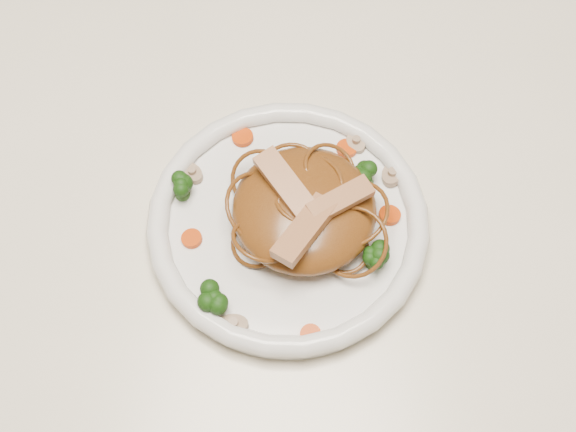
# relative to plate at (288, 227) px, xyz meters

# --- Properties ---
(ground) EXTENTS (4.00, 4.00, 0.00)m
(ground) POSITION_rel_plate_xyz_m (-0.03, -0.01, -0.76)
(ground) COLOR brown
(ground) RESTS_ON ground
(table) EXTENTS (1.20, 0.80, 0.75)m
(table) POSITION_rel_plate_xyz_m (-0.03, -0.01, -0.11)
(table) COLOR #F4E6CF
(table) RESTS_ON ground
(plate) EXTENTS (0.32, 0.32, 0.02)m
(plate) POSITION_rel_plate_xyz_m (0.00, 0.00, 0.00)
(plate) COLOR white
(plate) RESTS_ON table
(noodle_mound) EXTENTS (0.16, 0.16, 0.04)m
(noodle_mound) POSITION_rel_plate_xyz_m (0.01, 0.01, 0.03)
(noodle_mound) COLOR brown
(noodle_mound) RESTS_ON plate
(chicken_a) EXTENTS (0.06, 0.05, 0.01)m
(chicken_a) POSITION_rel_plate_xyz_m (0.04, 0.01, 0.05)
(chicken_a) COLOR tan
(chicken_a) RESTS_ON noodle_mound
(chicken_b) EXTENTS (0.06, 0.06, 0.01)m
(chicken_b) POSITION_rel_plate_xyz_m (-0.01, 0.02, 0.06)
(chicken_b) COLOR tan
(chicken_b) RESTS_ON noodle_mound
(chicken_c) EXTENTS (0.05, 0.07, 0.01)m
(chicken_c) POSITION_rel_plate_xyz_m (0.02, -0.03, 0.06)
(chicken_c) COLOR tan
(chicken_c) RESTS_ON noodle_mound
(broccoli_0) EXTENTS (0.03, 0.03, 0.03)m
(broccoli_0) POSITION_rel_plate_xyz_m (0.07, 0.05, 0.02)
(broccoli_0) COLOR #17410D
(broccoli_0) RESTS_ON plate
(broccoli_1) EXTENTS (0.03, 0.03, 0.03)m
(broccoli_1) POSITION_rel_plate_xyz_m (-0.10, 0.01, 0.02)
(broccoli_1) COLOR #17410D
(broccoli_1) RESTS_ON plate
(broccoli_2) EXTENTS (0.03, 0.03, 0.03)m
(broccoli_2) POSITION_rel_plate_xyz_m (-0.05, -0.09, 0.02)
(broccoli_2) COLOR #17410D
(broccoli_2) RESTS_ON plate
(broccoli_3) EXTENTS (0.03, 0.03, 0.03)m
(broccoli_3) POSITION_rel_plate_xyz_m (0.08, -0.03, 0.02)
(broccoli_3) COLOR #17410D
(broccoli_3) RESTS_ON plate
(carrot_0) EXTENTS (0.02, 0.02, 0.00)m
(carrot_0) POSITION_rel_plate_xyz_m (0.04, 0.09, 0.01)
(carrot_0) COLOR #C54107
(carrot_0) RESTS_ON plate
(carrot_1) EXTENTS (0.02, 0.02, 0.00)m
(carrot_1) POSITION_rel_plate_xyz_m (-0.08, -0.03, 0.01)
(carrot_1) COLOR #C54107
(carrot_1) RESTS_ON plate
(carrot_2) EXTENTS (0.02, 0.02, 0.00)m
(carrot_2) POSITION_rel_plate_xyz_m (0.09, 0.02, 0.01)
(carrot_2) COLOR #C54107
(carrot_2) RESTS_ON plate
(carrot_3) EXTENTS (0.02, 0.02, 0.00)m
(carrot_3) POSITION_rel_plate_xyz_m (-0.06, 0.08, 0.01)
(carrot_3) COLOR #C54107
(carrot_3) RESTS_ON plate
(carrot_4) EXTENTS (0.02, 0.02, 0.00)m
(carrot_4) POSITION_rel_plate_xyz_m (0.04, -0.10, 0.01)
(carrot_4) COLOR #C54107
(carrot_4) RESTS_ON plate
(mushroom_0) EXTENTS (0.03, 0.03, 0.01)m
(mushroom_0) POSITION_rel_plate_xyz_m (-0.03, -0.11, 0.01)
(mushroom_0) COLOR tan
(mushroom_0) RESTS_ON plate
(mushroom_1) EXTENTS (0.03, 0.03, 0.01)m
(mushroom_1) POSITION_rel_plate_xyz_m (0.09, 0.06, 0.01)
(mushroom_1) COLOR tan
(mushroom_1) RESTS_ON plate
(mushroom_2) EXTENTS (0.03, 0.03, 0.01)m
(mushroom_2) POSITION_rel_plate_xyz_m (-0.10, 0.04, 0.01)
(mushroom_2) COLOR tan
(mushroom_2) RESTS_ON plate
(mushroom_3) EXTENTS (0.03, 0.03, 0.01)m
(mushroom_3) POSITION_rel_plate_xyz_m (0.05, 0.09, 0.01)
(mushroom_3) COLOR tan
(mushroom_3) RESTS_ON plate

